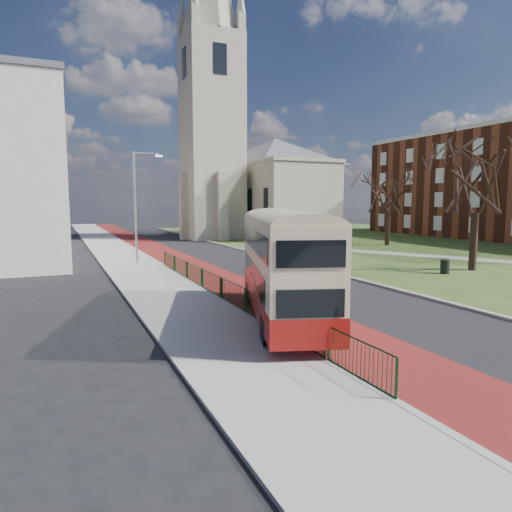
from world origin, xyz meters
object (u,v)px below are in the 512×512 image
streetlamp (137,201)px  litter_bin (445,266)px  winter_tree_far (389,185)px  bus (283,261)px  winter_tree_near (478,166)px

streetlamp → litter_bin: streetlamp is taller
streetlamp → winter_tree_far: 26.51m
streetlamp → bus: (2.36, -18.47, -2.26)m
streetlamp → winter_tree_far: (26.14, 4.09, 1.63)m
streetlamp → bus: 18.76m
streetlamp → winter_tree_far: size_ratio=0.90×
bus → winter_tree_near: bearing=38.3°
winter_tree_far → bus: bearing=-136.5°
streetlamp → winter_tree_far: winter_tree_far is taller
bus → streetlamp: bearing=115.6°
winter_tree_near → litter_bin: bearing=-172.7°
streetlamp → winter_tree_near: winter_tree_near is taller
winter_tree_near → winter_tree_far: 17.44m
bus → litter_bin: 15.86m
bus → winter_tree_far: winter_tree_far is taller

